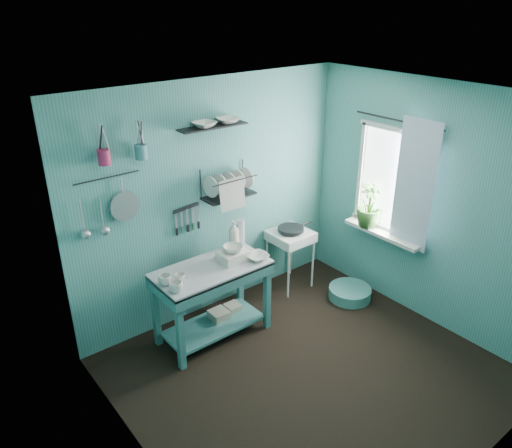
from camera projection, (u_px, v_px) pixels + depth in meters
floor at (309, 372)px, 4.64m from camera, size 3.20×3.20×0.00m
ceiling at (324, 101)px, 3.58m from camera, size 3.20×3.20×0.00m
wall_back at (213, 200)px, 5.17m from camera, size 3.20×0.00×3.20m
wall_front at (489, 346)px, 3.04m from camera, size 3.20×0.00×3.20m
wall_left at (138, 328)px, 3.20m from camera, size 0.00×3.00×3.00m
wall_right at (429, 207)px, 5.01m from camera, size 0.00×3.00×3.00m
work_counter at (213, 302)px, 4.98m from camera, size 1.15×0.62×0.80m
mug_left at (176, 287)px, 4.41m from camera, size 0.12×0.12×0.10m
mug_mid at (180, 279)px, 4.53m from camera, size 0.14×0.14×0.09m
mug_right at (165, 280)px, 4.51m from camera, size 0.17×0.17×0.10m
wash_tub at (233, 256)px, 4.92m from camera, size 0.28×0.22×0.10m
tub_bowl at (233, 249)px, 4.88m from camera, size 0.20×0.19×0.06m
soap_bottle at (234, 234)px, 5.13m from camera, size 0.11×0.12×0.30m
water_bottle at (240, 232)px, 5.20m from camera, size 0.09×0.09×0.28m
counter_bowl at (257, 257)px, 4.95m from camera, size 0.22×0.22×0.05m
hotplate_stand at (290, 259)px, 5.88m from camera, size 0.51×0.51×0.71m
frying_pan at (291, 229)px, 5.71m from camera, size 0.30×0.30×0.03m
knife_strip at (186, 208)px, 4.95m from camera, size 0.32×0.07×0.03m
dish_rack at (229, 182)px, 5.05m from camera, size 0.57×0.30×0.32m
upper_shelf at (213, 127)px, 4.74m from camera, size 0.71×0.21×0.01m
shelf_bowl_left at (205, 132)px, 4.70m from camera, size 0.25×0.25×0.05m
shelf_bowl_right at (228, 128)px, 4.86m from camera, size 0.24×0.24×0.05m
utensil_cup_magenta at (104, 157)px, 4.18m from camera, size 0.11×0.11×0.13m
utensil_cup_teal at (141, 152)px, 4.38m from camera, size 0.11×0.11×0.13m
colander at (125, 206)px, 4.49m from camera, size 0.28×0.03×0.28m
ladle_outer at (82, 215)px, 4.27m from camera, size 0.01×0.01×0.30m
ladle_inner at (101, 212)px, 4.38m from camera, size 0.01×0.01×0.30m
hook_rail at (107, 178)px, 4.31m from camera, size 0.60×0.01×0.01m
window_glass at (393, 181)px, 5.26m from camera, size 0.00×1.10×1.10m
windowsill at (382, 233)px, 5.46m from camera, size 0.16×0.95×0.04m
curtain at (414, 186)px, 4.99m from camera, size 0.00×1.35×1.35m
curtain_rod at (398, 121)px, 4.96m from camera, size 0.02×1.05×0.02m
potted_plant at (370, 205)px, 5.49m from camera, size 0.30×0.30×0.50m
storage_tin_large at (219, 320)px, 5.19m from camera, size 0.18×0.18×0.22m
storage_tin_small at (233, 312)px, 5.33m from camera, size 0.15×0.15×0.20m
floor_basin at (350, 293)px, 5.74m from camera, size 0.48×0.48×0.13m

